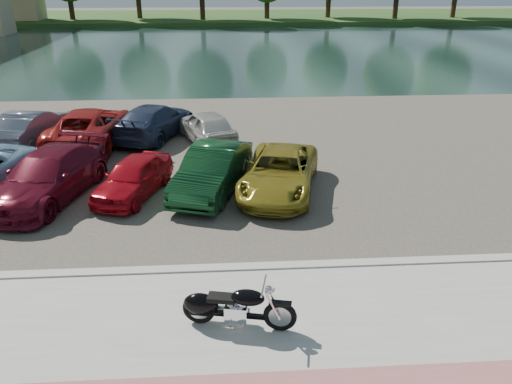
% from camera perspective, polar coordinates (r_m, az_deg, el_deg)
% --- Properties ---
extents(ground, '(200.00, 200.00, 0.00)m').
position_cam_1_polar(ground, '(10.71, -0.80, -14.79)').
color(ground, '#595447').
rests_on(ground, ground).
extents(promenade, '(60.00, 6.00, 0.10)m').
position_cam_1_polar(promenade, '(9.92, -0.48, -18.17)').
color(promenade, '#A6A59D').
rests_on(promenade, ground).
extents(kerb, '(60.00, 0.30, 0.14)m').
position_cam_1_polar(kerb, '(12.30, -1.30, -8.71)').
color(kerb, '#A6A59D').
rests_on(kerb, ground).
extents(parking_lot, '(60.00, 18.00, 0.04)m').
position_cam_1_polar(parking_lot, '(20.48, -2.42, 4.85)').
color(parking_lot, '#413B34').
rests_on(parking_lot, ground).
extents(river, '(120.00, 40.00, 0.00)m').
position_cam_1_polar(river, '(48.82, -3.36, 15.98)').
color(river, '#182C29').
rests_on(river, ground).
extents(far_bank, '(120.00, 24.00, 0.60)m').
position_cam_1_polar(far_bank, '(80.61, -3.65, 19.30)').
color(far_bank, '#214518').
rests_on(far_bank, ground).
extents(motorcycle, '(2.31, 0.87, 1.05)m').
position_cam_1_polar(motorcycle, '(10.25, -3.19, -12.93)').
color(motorcycle, black).
rests_on(motorcycle, promenade).
extents(car_3, '(3.30, 5.51, 1.49)m').
position_cam_1_polar(car_3, '(17.07, -22.63, 1.73)').
color(car_3, maroon).
rests_on(car_3, parking_lot).
extents(car_4, '(2.53, 3.92, 1.24)m').
position_cam_1_polar(car_4, '(16.46, -13.83, 1.67)').
color(car_4, '#B20B18').
rests_on(car_4, parking_lot).
extents(car_5, '(2.85, 4.76, 1.48)m').
position_cam_1_polar(car_5, '(16.29, -4.98, 2.50)').
color(car_5, '#0F391A').
rests_on(car_5, parking_lot).
extents(car_6, '(3.34, 5.23, 1.34)m').
position_cam_1_polar(car_6, '(16.26, 2.70, 2.28)').
color(car_6, olive).
rests_on(car_6, parking_lot).
extents(car_9, '(2.32, 4.66, 1.47)m').
position_cam_1_polar(car_9, '(22.81, -24.31, 6.72)').
color(car_9, slate).
rests_on(car_9, parking_lot).
extents(car_10, '(3.00, 5.68, 1.52)m').
position_cam_1_polar(car_10, '(22.05, -18.38, 7.17)').
color(car_10, '#A61E1B').
rests_on(car_10, parking_lot).
extents(car_11, '(3.58, 5.33, 1.43)m').
position_cam_1_polar(car_11, '(22.31, -11.50, 7.97)').
color(car_11, '#28334E').
rests_on(car_11, parking_lot).
extents(car_12, '(2.95, 4.32, 1.37)m').
position_cam_1_polar(car_12, '(21.30, -5.66, 7.50)').
color(car_12, '#BABAB5').
rests_on(car_12, parking_lot).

